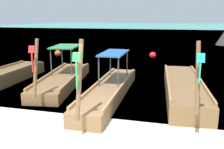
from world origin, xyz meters
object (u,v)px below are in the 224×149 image
object	(u,v)px
longtail_boat_red_ribbon	(63,79)
longtail_boat_turquoise_ribbon	(183,88)
longtail_boat_green_ribbon	(109,90)
mooring_buoy_near	(153,55)
mooring_buoy_far	(58,53)

from	to	relation	value
longtail_boat_red_ribbon	longtail_boat_turquoise_ribbon	xyz separation A→B (m)	(5.51, -0.26, 0.02)
longtail_boat_red_ribbon	longtail_boat_green_ribbon	xyz separation A→B (m)	(2.63, -1.23, 0.01)
longtail_boat_green_ribbon	longtail_boat_turquoise_ribbon	xyz separation A→B (m)	(2.88, 0.97, 0.01)
longtail_boat_turquoise_ribbon	longtail_boat_green_ribbon	bearing A→B (deg)	-161.32
longtail_boat_turquoise_ribbon	mooring_buoy_near	xyz separation A→B (m)	(-2.09, 8.90, -0.06)
longtail_boat_turquoise_ribbon	mooring_buoy_near	world-z (taller)	longtail_boat_turquoise_ribbon
mooring_buoy_near	mooring_buoy_far	xyz separation A→B (m)	(-7.56, -0.91, -0.00)
longtail_boat_green_ribbon	mooring_buoy_far	distance (m)	11.24
longtail_boat_green_ribbon	mooring_buoy_far	world-z (taller)	longtail_boat_green_ribbon
mooring_buoy_near	mooring_buoy_far	distance (m)	7.62
longtail_boat_green_ribbon	mooring_buoy_far	size ratio (longest dim) A/B	12.89
longtail_boat_red_ribbon	longtail_boat_green_ribbon	bearing A→B (deg)	-25.14
longtail_boat_red_ribbon	longtail_boat_turquoise_ribbon	distance (m)	5.52
longtail_boat_green_ribbon	mooring_buoy_far	bearing A→B (deg)	127.04
longtail_boat_red_ribbon	mooring_buoy_far	world-z (taller)	longtail_boat_red_ribbon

